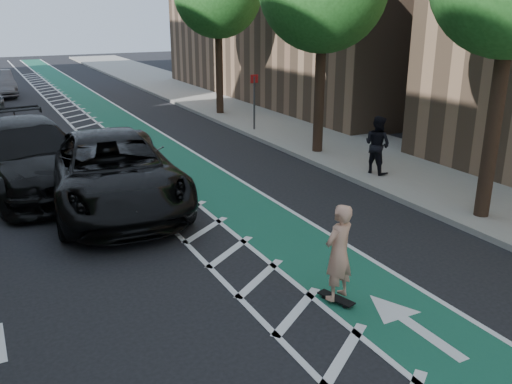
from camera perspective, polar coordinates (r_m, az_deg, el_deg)
ground at (r=10.34m, az=-7.09°, el=-10.81°), size 120.00×120.00×0.00m
bike_lane at (r=20.09m, az=-9.26°, el=3.84°), size 2.00×90.00×0.01m
buffer_strip at (r=19.70m, az=-13.39°, el=3.27°), size 1.40×90.00×0.01m
sidewalk_right at (r=22.88m, az=6.40°, el=5.95°), size 5.00×90.00×0.15m
curb_right at (r=21.64m, az=0.97°, el=5.34°), size 0.12×90.00×0.16m
sign_post at (r=23.38m, az=-0.19°, el=9.53°), size 0.35×0.08×2.47m
skateboard at (r=10.13m, az=8.43°, el=-11.01°), size 0.41×0.76×0.10m
skateboarder at (r=9.71m, az=8.69°, el=-6.31°), size 0.75×0.60×1.79m
suv_near at (r=14.99m, az=-14.89°, el=2.16°), size 3.73×7.17×1.93m
suv_far at (r=17.26m, az=-22.75°, el=3.56°), size 3.57×7.12×1.99m
pedestrian at (r=17.36m, az=12.65°, el=4.88°), size 0.87×1.02×1.82m
barrel_b at (r=18.61m, az=-22.95°, el=2.82°), size 0.70×0.70×0.96m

